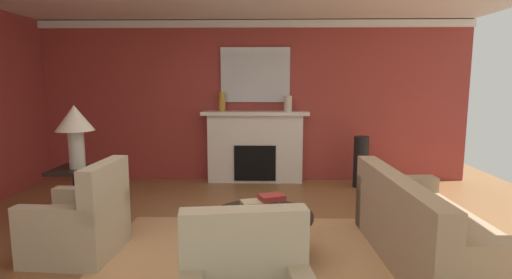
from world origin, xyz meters
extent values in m
plane|color=olive|center=(0.00, 0.00, 0.00)|extent=(9.06, 9.06, 0.00)
cube|color=#9E3833|center=(0.00, 3.04, 1.37)|extent=(7.57, 0.12, 2.74)
cube|color=white|center=(0.00, 2.96, 2.66)|extent=(7.57, 0.08, 0.12)
cube|color=tan|center=(0.32, -0.18, 0.01)|extent=(3.20, 2.24, 0.01)
cube|color=white|center=(0.17, 2.83, 0.58)|extent=(1.60, 0.25, 1.16)
cube|color=black|center=(0.17, 2.81, 0.35)|extent=(0.70, 0.26, 0.60)
cube|color=white|center=(0.17, 2.80, 1.19)|extent=(1.80, 0.35, 0.06)
cube|color=silver|center=(0.17, 2.95, 1.82)|extent=(1.17, 0.04, 0.92)
cube|color=tan|center=(1.93, -0.27, 0.23)|extent=(0.97, 2.13, 0.45)
cube|color=tan|center=(1.58, -0.28, 0.65)|extent=(0.27, 2.11, 0.40)
cube|color=tan|center=(1.90, 0.68, 0.31)|extent=(0.91, 0.23, 0.62)
cube|color=#C1B293|center=(-1.53, -0.16, 0.22)|extent=(0.84, 0.84, 0.44)
cube|color=#C1B293|center=(-1.21, -0.18, 0.70)|extent=(0.21, 0.81, 0.51)
cube|color=#C1B293|center=(-1.51, 0.17, 0.30)|extent=(0.81, 0.19, 0.60)
cube|color=#C1B293|center=(-1.55, -0.49, 0.30)|extent=(0.81, 0.19, 0.60)
cube|color=#C1B293|center=(0.22, -1.55, 0.70)|extent=(0.81, 0.27, 0.51)
cylinder|color=black|center=(0.32, -0.18, 0.43)|extent=(1.00, 1.00, 0.04)
cylinder|color=black|center=(0.32, -0.18, 0.21)|extent=(0.12, 0.12, 0.41)
cylinder|color=black|center=(0.32, -0.18, 0.01)|extent=(0.56, 0.56, 0.03)
cube|color=black|center=(-1.88, 0.68, 0.68)|extent=(0.56, 0.56, 0.04)
cube|color=black|center=(-1.88, 0.68, 0.33)|extent=(0.10, 0.10, 0.66)
cube|color=black|center=(-1.88, 0.68, 0.02)|extent=(0.45, 0.45, 0.04)
cylinder|color=beige|center=(-1.88, 0.68, 0.92)|extent=(0.18, 0.18, 0.45)
cone|color=beige|center=(-1.88, 0.68, 1.30)|extent=(0.44, 0.44, 0.30)
cylinder|color=beige|center=(0.72, 2.78, 1.35)|extent=(0.14, 0.14, 0.26)
cylinder|color=black|center=(1.90, 2.53, 0.42)|extent=(0.24, 0.24, 0.84)
cylinder|color=#B7892D|center=(-0.38, 2.78, 1.37)|extent=(0.11, 0.11, 0.32)
cube|color=tan|center=(0.41, -0.05, 0.47)|extent=(0.28, 0.22, 0.05)
cube|color=tan|center=(0.25, -0.06, 0.52)|extent=(0.30, 0.26, 0.04)
cube|color=maroon|center=(0.42, -0.02, 0.57)|extent=(0.29, 0.26, 0.05)
camera|label=1|loc=(0.36, -3.96, 1.74)|focal=28.33mm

